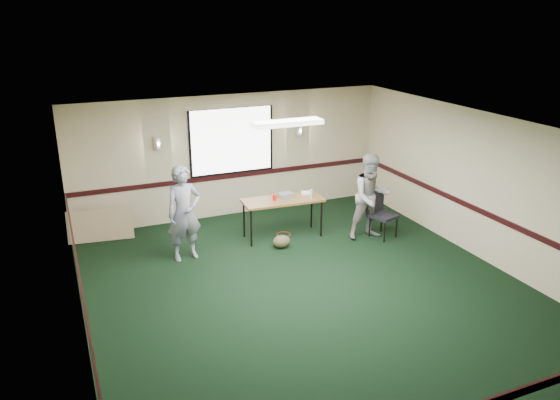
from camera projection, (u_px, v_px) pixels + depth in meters
name	position (u px, v px, depth m)	size (l,w,h in m)	color
ground	(311.00, 293.00, 8.95)	(8.00, 8.00, 0.00)	black
room_shell	(263.00, 168.00, 10.26)	(8.00, 8.02, 8.00)	#C8B991
folding_table	(283.00, 202.00, 10.92)	(1.65, 0.74, 0.81)	brown
projector	(286.00, 195.00, 10.99)	(0.28, 0.24, 0.09)	gray
game_console	(306.00, 193.00, 11.20)	(0.19, 0.15, 0.05)	white
red_cup	(274.00, 197.00, 10.83)	(0.08, 0.08, 0.12)	red
water_bottle	(311.00, 194.00, 10.92)	(0.06, 0.06, 0.19)	#8EBEE9
duffel_bag	(281.00, 242.00, 10.61)	(0.36, 0.27, 0.25)	#3E3823
cable_coil	(284.00, 234.00, 11.24)	(0.29, 0.29, 0.01)	#B62A16
folded_table	(100.00, 225.00, 10.88)	(1.27, 0.05, 0.65)	tan
conference_chair	(380.00, 211.00, 11.03)	(0.58, 0.59, 0.93)	black
person_left	(184.00, 213.00, 9.92)	(0.65, 0.43, 1.78)	#3F4D8B
person_right	(371.00, 197.00, 10.84)	(0.85, 0.66, 1.74)	#6989A3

